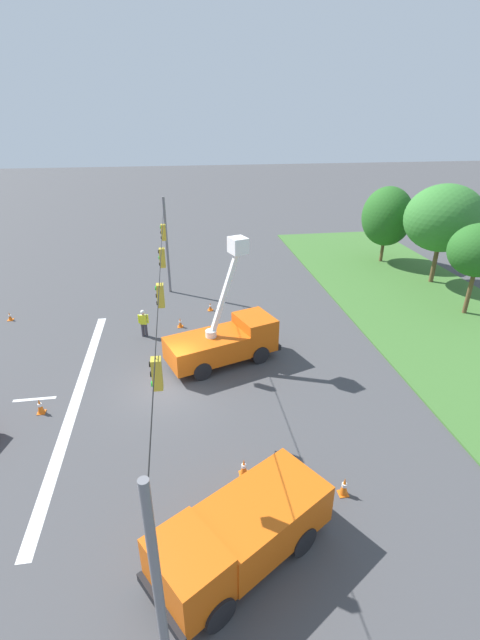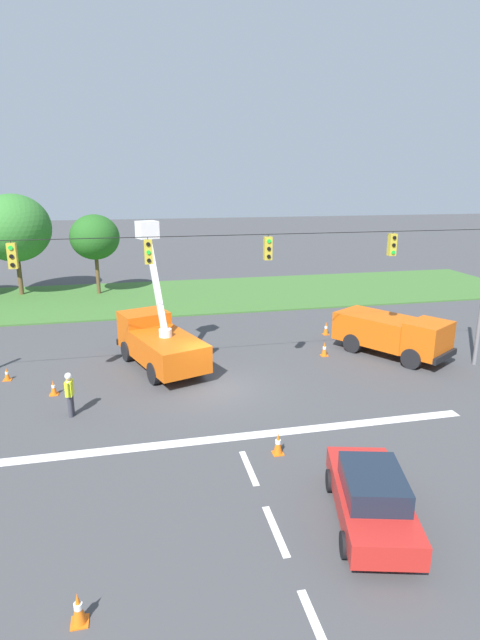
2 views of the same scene
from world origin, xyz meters
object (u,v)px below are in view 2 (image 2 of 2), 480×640
object	(u,v)px
sedan_red	(371,496)
traffic_cone_near_bucket	(278,443)
road_worker	(70,392)
traffic_cone_lane_edge_b	(7,374)
tree_west	(14,228)
utility_truck_bucket_lift	(159,339)
utility_truck_support_near	(392,333)
traffic_cone_foreground_right	(326,328)
traffic_cone_foreground_left	(78,608)
traffic_cone_lane_edge_a	(53,388)
traffic_cone_mid_right	(324,349)
tree_centre	(95,237)

from	to	relation	value
sedan_red	traffic_cone_near_bucket	distance (m)	4.08
road_worker	traffic_cone_lane_edge_b	world-z (taller)	road_worker
tree_west	traffic_cone_lane_edge_b	xyz separation A→B (m)	(2.75, -18.27, -4.96)
utility_truck_bucket_lift	sedan_red	size ratio (longest dim) A/B	1.50
sedan_red	utility_truck_support_near	bearing A→B (deg)	59.16
traffic_cone_foreground_right	traffic_cone_near_bucket	xyz separation A→B (m)	(-6.55, -12.14, -0.00)
tree_west	utility_truck_support_near	distance (m)	28.88
traffic_cone_foreground_left	traffic_cone_lane_edge_a	bearing A→B (deg)	99.69
utility_truck_support_near	traffic_cone_lane_edge_a	size ratio (longest dim) A/B	9.34
road_worker	traffic_cone_lane_edge_a	world-z (taller)	road_worker
road_worker	traffic_cone_lane_edge_b	size ratio (longest dim) A/B	2.95
tree_west	traffic_cone_near_bucket	world-z (taller)	tree_west
traffic_cone_foreground_right	traffic_cone_mid_right	size ratio (longest dim) A/B	1.04
road_worker	utility_truck_bucket_lift	bearing A→B (deg)	51.84
tree_west	traffic_cone_foreground_right	distance (m)	24.99
sedan_red	traffic_cone_foreground_right	bearing A→B (deg)	72.08
sedan_red	road_worker	distance (m)	11.71
tree_centre	traffic_cone_mid_right	xyz separation A→B (m)	(12.11, -17.31, -4.14)
traffic_cone_foreground_left	traffic_cone_foreground_right	size ratio (longest dim) A/B	0.96
traffic_cone_mid_right	road_worker	bearing A→B (deg)	-160.28
utility_truck_support_near	traffic_cone_mid_right	world-z (taller)	utility_truck_support_near
tree_centre	road_worker	distance (m)	21.91
tree_west	sedan_red	world-z (taller)	tree_west
traffic_cone_foreground_left	traffic_cone_mid_right	size ratio (longest dim) A/B	1.00
tree_centre	traffic_cone_lane_edge_a	world-z (taller)	tree_centre
utility_truck_support_near	traffic_cone_foreground_right	world-z (taller)	utility_truck_support_near
traffic_cone_near_bucket	traffic_cone_foreground_left	bearing A→B (deg)	-137.09
utility_truck_bucket_lift	traffic_cone_mid_right	distance (m)	8.47
tree_west	traffic_cone_lane_edge_a	bearing A→B (deg)	-76.13
tree_centre	traffic_cone_mid_right	size ratio (longest dim) A/B	8.33
utility_truck_support_near	traffic_cone_foreground_left	xyz separation A→B (m)	(-14.35, -13.51, -0.85)
traffic_cone_lane_edge_a	traffic_cone_mid_right	bearing A→B (deg)	9.25
utility_truck_bucket_lift	road_worker	xyz separation A→B (m)	(-3.65, -4.64, -0.37)
road_worker	traffic_cone_lane_edge_a	xyz separation A→B (m)	(-0.94, 2.20, -0.68)
tree_centre	sedan_red	size ratio (longest dim) A/B	1.36
tree_west	traffic_cone_foreground_right	xyz separation A→B (m)	(19.50, -14.86, -4.85)
traffic_cone_foreground_right	traffic_cone_lane_edge_a	size ratio (longest dim) A/B	1.18
tree_centre	traffic_cone_foreground_left	xyz separation A→B (m)	(1.17, -31.44, -4.14)
road_worker	traffic_cone_foreground_right	world-z (taller)	road_worker
traffic_cone_foreground_left	tree_centre	bearing A→B (deg)	92.13
sedan_red	traffic_cone_near_bucket	world-z (taller)	sedan_red
tree_west	tree_centre	xyz separation A→B (m)	(5.92, -0.99, -0.73)
utility_truck_bucket_lift	sedan_red	distance (m)	13.69
traffic_cone_lane_edge_a	road_worker	bearing A→B (deg)	-66.97
traffic_cone_lane_edge_a	traffic_cone_lane_edge_b	world-z (taller)	traffic_cone_lane_edge_a
sedan_red	utility_truck_bucket_lift	bearing A→B (deg)	110.18
traffic_cone_foreground_left	traffic_cone_lane_edge_a	distance (m)	12.20
tree_west	traffic_cone_near_bucket	xyz separation A→B (m)	(12.95, -26.99, -4.85)
utility_truck_support_near	utility_truck_bucket_lift	bearing A→B (deg)	175.39
traffic_cone_foreground_left	traffic_cone_lane_edge_a	size ratio (longest dim) A/B	1.14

